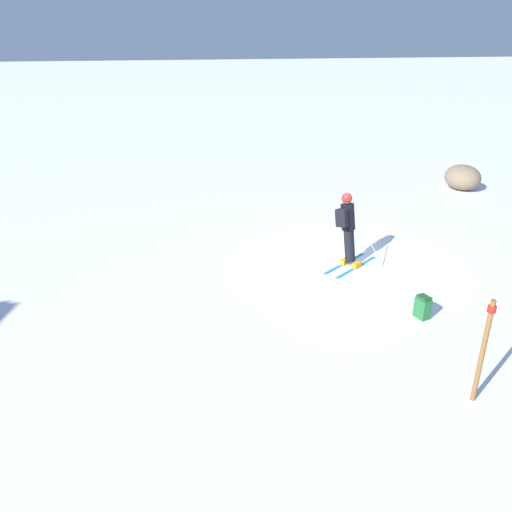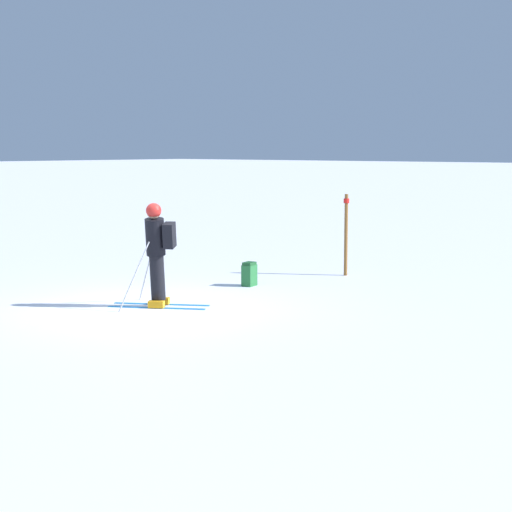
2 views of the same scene
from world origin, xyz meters
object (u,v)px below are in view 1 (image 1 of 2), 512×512
at_px(exposed_boulder_0, 463,177).
at_px(trail_marker, 484,347).
at_px(skier, 348,225).
at_px(spare_backpack, 423,307).

height_order(exposed_boulder_0, trail_marker, trail_marker).
relative_size(exposed_boulder_0, trail_marker, 0.81).
relative_size(skier, trail_marker, 1.05).
height_order(spare_backpack, exposed_boulder_0, exposed_boulder_0).
bearing_deg(exposed_boulder_0, spare_backpack, 139.08).
xyz_separation_m(spare_backpack, exposed_boulder_0, (8.18, -7.09, 0.24)).
distance_m(skier, exposed_boulder_0, 9.12).
bearing_deg(skier, spare_backpack, 155.84).
distance_m(spare_backpack, trail_marker, 2.73).
relative_size(skier, exposed_boulder_0, 1.29).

